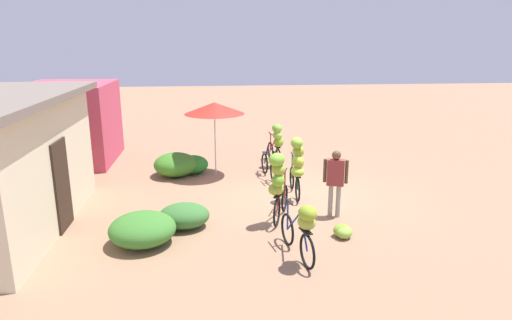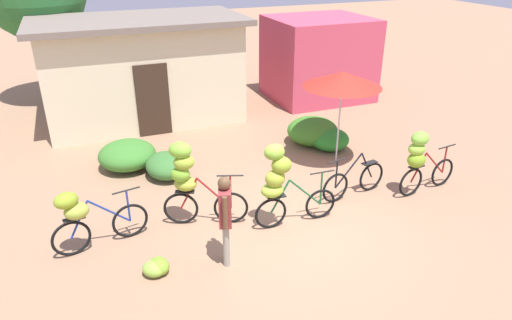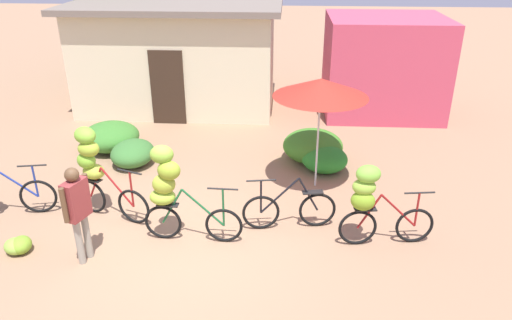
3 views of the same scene
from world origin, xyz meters
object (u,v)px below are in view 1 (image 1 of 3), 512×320
(bicycle_by_shop, at_px, (269,166))
(banana_pile_on_ground, at_px, (343,231))
(shop_pink, at_px, (71,123))
(person_vendor, at_px, (335,177))
(bicycle_near_pile, at_px, (278,182))
(bicycle_center_loaded, at_px, (297,163))
(bicycle_leftmost, at_px, (303,226))
(market_umbrella, at_px, (214,108))
(bicycle_rightmost, at_px, (277,141))

(bicycle_by_shop, bearing_deg, banana_pile_on_ground, -166.83)
(shop_pink, height_order, person_vendor, shop_pink)
(bicycle_near_pile, xyz_separation_m, bicycle_center_loaded, (1.54, -0.72, -0.01))
(person_vendor, bearing_deg, bicycle_near_pile, 100.27)
(person_vendor, bearing_deg, bicycle_leftmost, 150.58)
(market_umbrella, height_order, bicycle_rightmost, market_umbrella)
(bicycle_leftmost, distance_m, person_vendor, 2.47)
(bicycle_by_shop, bearing_deg, shop_pink, 67.96)
(bicycle_by_shop, height_order, bicycle_rightmost, bicycle_rightmost)
(bicycle_near_pile, height_order, bicycle_by_shop, bicycle_near_pile)
(person_vendor, bearing_deg, bicycle_rightmost, 9.08)
(market_umbrella, distance_m, bicycle_near_pile, 4.37)
(bicycle_rightmost, height_order, person_vendor, person_vendor)
(bicycle_center_loaded, relative_size, bicycle_by_shop, 1.04)
(market_umbrella, xyz_separation_m, bicycle_near_pile, (-4.01, -1.36, -1.10))
(bicycle_rightmost, bearing_deg, bicycle_leftmost, 175.85)
(bicycle_leftmost, height_order, banana_pile_on_ground, bicycle_leftmost)
(bicycle_by_shop, bearing_deg, person_vendor, -160.44)
(bicycle_near_pile, relative_size, bicycle_by_shop, 1.03)
(shop_pink, bearing_deg, banana_pile_on_ground, -133.02)
(shop_pink, bearing_deg, bicycle_leftmost, -141.21)
(person_vendor, bearing_deg, banana_pile_on_ground, 174.26)
(shop_pink, xyz_separation_m, market_umbrella, (-2.08, -4.86, 0.74))
(bicycle_near_pile, relative_size, bicycle_rightmost, 1.06)
(market_umbrella, relative_size, banana_pile_on_ground, 4.11)
(shop_pink, relative_size, bicycle_rightmost, 2.01)
(bicycle_center_loaded, xyz_separation_m, banana_pile_on_ground, (-2.45, -0.55, -0.84))
(bicycle_center_loaded, height_order, bicycle_by_shop, bicycle_center_loaded)
(shop_pink, distance_m, bicycle_center_loaded, 8.31)
(bicycle_center_loaded, distance_m, bicycle_by_shop, 2.08)
(shop_pink, xyz_separation_m, bicycle_near_pile, (-6.09, -6.22, -0.35))
(banana_pile_on_ground, bearing_deg, bicycle_by_shop, 13.17)
(bicycle_near_pile, height_order, banana_pile_on_ground, bicycle_near_pile)
(shop_pink, xyz_separation_m, bicycle_rightmost, (-1.31, -6.89, -0.49))
(bicycle_by_shop, bearing_deg, bicycle_center_loaded, -166.16)
(bicycle_near_pile, relative_size, banana_pile_on_ground, 3.07)
(bicycle_rightmost, relative_size, person_vendor, 0.98)
(shop_pink, bearing_deg, market_umbrella, -113.11)
(bicycle_near_pile, relative_size, person_vendor, 1.04)
(bicycle_center_loaded, height_order, banana_pile_on_ground, bicycle_center_loaded)
(shop_pink, relative_size, banana_pile_on_ground, 5.82)
(bicycle_leftmost, relative_size, bicycle_rightmost, 1.05)
(market_umbrella, height_order, bicycle_near_pile, market_umbrella)
(bicycle_by_shop, bearing_deg, bicycle_leftmost, 179.30)
(shop_pink, bearing_deg, bicycle_near_pile, -134.35)
(banana_pile_on_ground, bearing_deg, bicycle_center_loaded, 12.64)
(bicycle_leftmost, relative_size, bicycle_center_loaded, 0.99)
(bicycle_center_loaded, bearing_deg, bicycle_leftmost, 171.05)
(bicycle_leftmost, height_order, bicycle_by_shop, bicycle_leftmost)
(bicycle_rightmost, bearing_deg, bicycle_center_loaded, -179.01)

